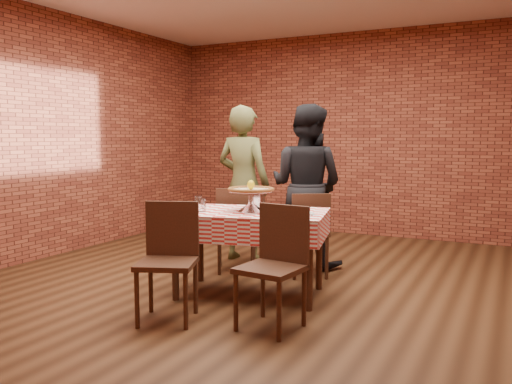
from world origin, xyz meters
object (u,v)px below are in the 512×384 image
water_glass_right (198,202)px  chair_near_right (270,269)px  diner_olive (244,184)px  diner_black (306,186)px  table (250,253)px  water_glass_left (202,205)px  pizza (251,190)px  condiment_caddy (258,200)px  chair_far_left (236,229)px  chair_near_left (167,263)px  chair_far_right (308,234)px  pizza_stand (251,201)px

water_glass_right → chair_near_right: bearing=-31.7°
diner_olive → diner_black: diner_olive is taller
table → water_glass_left: (-0.37, -0.21, 0.44)m
pizza → diner_olive: bearing=120.7°
water_glass_left → condiment_caddy: condiment_caddy is taller
chair_near_right → chair_far_left: chair_near_right is taller
table → chair_near_left: chair_near_left is taller
water_glass_left → condiment_caddy: 0.58m
table → chair_far_right: size_ratio=1.54×
table → condiment_caddy: 0.53m
water_glass_right → chair_far_left: 0.84m
chair_far_left → diner_black: (0.57, 0.56, 0.43)m
condiment_caddy → water_glass_right: bearing=-136.5°
diner_black → chair_near_right: bearing=109.4°
water_glass_right → chair_far_right: water_glass_right is taller
diner_olive → diner_black: bearing=-169.9°
chair_near_right → chair_far_right: bearing=107.5°
chair_near_left → chair_far_left: bearing=77.6°
chair_far_right → diner_olive: diner_olive is taller
pizza → water_glass_left: (-0.38, -0.21, -0.13)m
table → diner_olive: (-0.68, 1.17, 0.51)m
water_glass_left → chair_far_right: (0.60, 1.06, -0.38)m
condiment_caddy → pizza: bearing=-68.5°
condiment_caddy → diner_black: bearing=93.0°
pizza_stand → chair_near_right: 0.95m
water_glass_left → diner_olive: (-0.31, 1.38, 0.07)m
condiment_caddy → chair_far_right: (0.28, 0.58, -0.40)m
table → diner_olive: 1.44m
pizza → diner_olive: diner_olive is taller
table → condiment_caddy: size_ratio=9.19×
water_glass_left → chair_far_right: 1.28m
diner_olive → pizza_stand: bearing=123.1°
diner_black → diner_olive: bearing=13.3°
water_glass_right → condiment_caddy: 0.56m
water_glass_right → chair_far_left: size_ratio=0.13×
water_glass_left → diner_olive: diner_olive is taller
chair_near_left → chair_near_right: same height
pizza_stand → diner_olive: size_ratio=0.23×
chair_near_right → diner_black: (-0.48, 1.95, 0.43)m
water_glass_right → chair_far_left: (-0.02, 0.75, -0.37)m
table → chair_far_left: 0.88m
water_glass_right → chair_far_left: bearing=91.2°
water_glass_right → chair_near_right: 1.27m
pizza_stand → diner_olive: 1.35m
pizza → diner_black: diner_black is taller
water_glass_left → diner_black: bearing=74.4°
table → water_glass_left: size_ratio=11.59×
pizza_stand → water_glass_right: bearing=-174.3°
table → water_glass_left: 0.61m
water_glass_right → chair_near_right: size_ratio=0.13×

